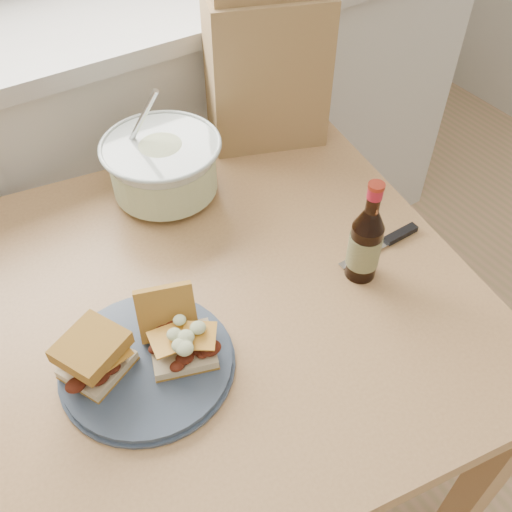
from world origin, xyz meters
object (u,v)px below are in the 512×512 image
plate (147,363)px  coleslaw_bowl (164,169)px  beer_bottle (365,243)px  paper_bag (266,68)px  dining_table (229,326)px

plate → coleslaw_bowl: 0.43m
plate → beer_bottle: (0.41, -0.03, 0.07)m
plate → paper_bag: (0.52, 0.44, 0.16)m
beer_bottle → paper_bag: size_ratio=0.63×
plate → beer_bottle: size_ratio=1.29×
dining_table → paper_bag: 0.57m
plate → dining_table: bearing=19.8°
coleslaw_bowl → beer_bottle: bearing=-64.0°
dining_table → coleslaw_bowl: size_ratio=4.08×
coleslaw_bowl → paper_bag: bearing=13.8°
coleslaw_bowl → beer_bottle: (0.19, -0.40, 0.02)m
dining_table → coleslaw_bowl: 0.35m
coleslaw_bowl → paper_bag: size_ratio=0.73×
dining_table → coleslaw_bowl: bearing=92.5°
dining_table → paper_bag: size_ratio=2.99×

